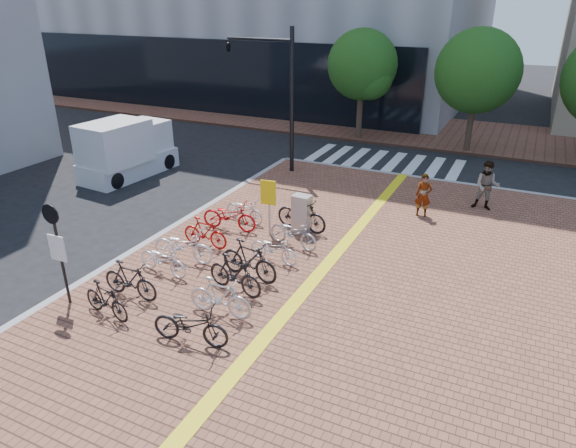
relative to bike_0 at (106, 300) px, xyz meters
The scene contains 27 objects.
ground 3.25m from the bike_0, 50.29° to the left, with size 120.00×120.00×0.00m, color black.
tactile_strip 4.80m from the bike_0, 32.20° to the right, with size 0.40×34.00×0.01m, color yellow.
kerb_north 15.32m from the bike_0, 70.78° to the left, with size 14.00×0.25×0.15m, color gray.
far_sidewalk 23.55m from the bike_0, 85.03° to the left, with size 70.00×8.00×0.15m, color brown.
crosswalk 16.66m from the bike_0, 81.23° to the left, with size 7.50×4.00×0.01m.
street_trees 21.41m from the bike_0, 70.42° to the left, with size 16.20×4.60×6.35m.
bike_0 is the anchor object (origin of this frame).
bike_1 0.98m from the bike_0, 94.33° to the left, with size 0.50×1.76×1.05m, color black.
bike_2 2.40m from the bike_0, 92.45° to the left, with size 0.61×1.76×0.92m, color white.
bike_3 3.29m from the bike_0, 90.57° to the left, with size 0.69×1.99×1.05m, color white.
bike_4 4.42m from the bike_0, 89.96° to the left, with size 0.46×1.64×0.99m, color #A8100C.
bike_5 5.88m from the bike_0, 89.73° to the left, with size 0.69×1.98×1.04m, color #AF0C12.
bike_6 6.75m from the bike_0, 88.91° to the left, with size 0.59×1.69×0.89m, color silver.
bike_7 2.57m from the bike_0, ahead, with size 0.66×1.90×1.00m, color black.
bike_8 2.88m from the bike_0, 26.48° to the left, with size 0.50×1.76×1.06m, color silver.
bike_9 3.35m from the bike_0, 46.09° to the left, with size 0.52×1.83×1.10m, color black.
bike_10 3.98m from the bike_0, 54.66° to the left, with size 0.55×1.94×1.17m, color black.
bike_11 5.10m from the bike_0, 60.84° to the left, with size 0.58×1.67×0.88m, color silver.
bike_12 6.22m from the bike_0, 65.45° to the left, with size 0.64×1.82×0.96m, color #ADADB2.
bike_13 7.30m from the bike_0, 71.67° to the left, with size 0.55×1.93×1.16m, color black.
pedestrian_a 11.59m from the bike_0, 59.94° to the left, with size 0.59×0.38×1.61m, color gray.
pedestrian_b 14.07m from the bike_0, 56.27° to the left, with size 0.92×0.72×1.89m, color #4B515F.
utility_box 7.22m from the bike_0, 71.01° to the left, with size 0.61×0.44×1.33m, color #A8A8AD.
yellow_sign 6.36m from the bike_0, 76.73° to the left, with size 0.53×0.16×1.95m.
notice_sign 1.91m from the bike_0, behind, with size 0.53×0.12×2.84m.
traffic_light_pole 13.56m from the bike_0, 100.15° to the left, with size 3.40×1.31×6.33m.
box_truck 11.99m from the bike_0, 128.97° to the left, with size 2.36×4.71×2.63m.
Camera 1 is at (6.85, -10.41, 7.65)m, focal length 32.00 mm.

